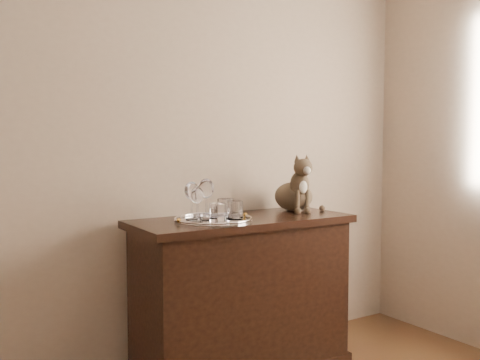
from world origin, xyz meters
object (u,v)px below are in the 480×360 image
object	(u,v)px
tumbler_b	(218,212)
cat	(294,182)
wine_glass_a	(192,201)
tumbler_a	(235,210)
tray	(213,220)
wine_glass_c	(197,204)
wine_glass_b	(198,202)
tumbler_c	(226,208)
sideboard	(242,295)
wine_glass_d	(206,199)

from	to	relation	value
tumbler_b	cat	xyz separation A→B (m)	(0.63, 0.20, 0.11)
wine_glass_a	tumbler_a	distance (m)	0.23
tray	wine_glass_c	distance (m)	0.14
tumbler_a	cat	world-z (taller)	cat
wine_glass_b	cat	distance (m)	0.65
wine_glass_b	tumbler_c	distance (m)	0.15
sideboard	wine_glass_a	world-z (taller)	wine_glass_a
wine_glass_a	tumbler_a	xyz separation A→B (m)	(0.19, -0.11, -0.05)
tumbler_c	cat	world-z (taller)	cat
wine_glass_a	wine_glass_c	xyz separation A→B (m)	(-0.01, -0.08, -0.01)
tray	cat	world-z (taller)	cat
wine_glass_b	wine_glass_c	bearing A→B (deg)	-119.67
tumbler_a	tray	bearing A→B (deg)	152.72
wine_glass_c	wine_glass_d	distance (m)	0.08
wine_glass_b	tumbler_a	distance (m)	0.20
wine_glass_b	wine_glass_d	bearing A→B (deg)	-90.72
wine_glass_d	tumbler_b	distance (m)	0.11
tumbler_a	tumbler_b	size ratio (longest dim) A/B	1.03
wine_glass_c	tumbler_b	world-z (taller)	wine_glass_c
wine_glass_a	tumbler_b	distance (m)	0.16
sideboard	wine_glass_a	xyz separation A→B (m)	(-0.29, 0.03, 0.53)
wine_glass_b	tumbler_b	distance (m)	0.18
wine_glass_c	tumbler_c	distance (m)	0.20
wine_glass_a	cat	size ratio (longest dim) A/B	0.58
tray	cat	xyz separation A→B (m)	(0.61, 0.12, 0.16)
sideboard	wine_glass_a	size ratio (longest dim) A/B	6.14
sideboard	cat	size ratio (longest dim) A/B	3.58
sideboard	tumbler_b	bearing A→B (deg)	-153.26
tumbler_a	tumbler_c	bearing A→B (deg)	98.22
tumbler_a	tumbler_b	distance (m)	0.12
tumbler_b	cat	bearing A→B (deg)	17.48
sideboard	wine_glass_b	bearing A→B (deg)	162.94
wine_glass_b	tumbler_c	xyz separation A→B (m)	(0.12, -0.08, -0.03)
sideboard	cat	bearing A→B (deg)	12.41
wine_glass_c	tumbler_b	bearing A→B (deg)	-29.09
sideboard	wine_glass_d	distance (m)	0.59
tray	wine_glass_a	size ratio (longest dim) A/B	2.05
wine_glass_b	tumbler_b	bearing A→B (deg)	-84.64
tumbler_b	tumbler_c	world-z (taller)	tumbler_c
tumbler_c	tumbler_a	bearing A→B (deg)	-81.78
wine_glass_d	tumbler_b	xyz separation A→B (m)	(0.02, -0.08, -0.06)
tray	tumbler_b	distance (m)	0.09
tumbler_a	tumbler_b	world-z (taller)	tumbler_a
sideboard	wine_glass_b	world-z (taller)	wine_glass_b
wine_glass_c	tumbler_a	bearing A→B (deg)	-6.42
sideboard	tumbler_b	xyz separation A→B (m)	(-0.21, -0.11, 0.48)
wine_glass_a	sideboard	bearing A→B (deg)	-5.02
tray	wine_glass_b	world-z (taller)	wine_glass_b
tray	tumbler_c	distance (m)	0.10
wine_glass_b	wine_glass_c	size ratio (longest dim) A/B	0.96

